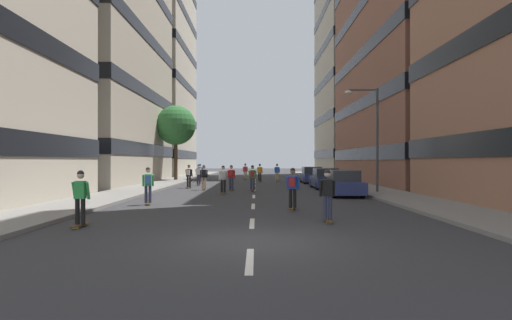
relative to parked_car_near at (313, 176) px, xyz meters
name	(u,v)px	position (x,y,z in m)	size (l,w,h in m)	color
ground_plane	(256,185)	(-5.30, -2.38, -0.70)	(148.48, 148.48, 0.00)	#333335
sidewalk_left	(171,182)	(-13.38, 0.71, -0.63)	(3.18, 68.06, 0.14)	gray
sidewalk_right	(341,182)	(2.79, 0.71, -0.63)	(3.18, 68.06, 0.14)	gray
lane_markings	(256,184)	(-5.30, -1.63, -0.70)	(0.16, 57.20, 0.01)	silver
building_left_mid	(64,44)	(-23.00, -0.43, 12.18)	(16.19, 19.93, 25.58)	#B2A893
building_left_far	(133,55)	(-23.00, 20.08, 16.53)	(16.19, 17.14, 34.28)	#BCB29E
building_right_mid	(449,35)	(12.41, -0.43, 12.90)	(16.19, 22.79, 27.03)	brown
building_right_far	(380,51)	(12.41, 20.08, 16.99)	(16.19, 16.42, 35.20)	#B2A893
parked_car_near	(313,176)	(0.00, 0.00, 0.00)	(1.82, 4.40, 1.52)	navy
parked_car_mid	(327,179)	(0.00, -7.42, 0.00)	(1.82, 4.40, 1.52)	navy
parked_car_far	(344,184)	(0.00, -13.58, 0.00)	(1.82, 4.40, 1.52)	navy
street_tree_near	(177,126)	(-13.38, 3.75, 4.98)	(4.03, 4.03, 7.59)	#4C3823
streetlamp_right	(373,128)	(2.10, -12.14, 3.44)	(2.13, 0.30, 6.50)	#3F3F44
skater_0	(224,178)	(-7.22, -12.30, 0.32)	(0.56, 0.92, 1.78)	brown
skater_1	(329,193)	(-2.76, -23.93, 0.29)	(0.54, 0.90, 1.78)	brown
skater_2	(82,196)	(-10.65, -24.94, 0.29)	(0.54, 0.91, 1.78)	brown
skater_3	(232,176)	(-6.88, -9.61, 0.32)	(0.55, 0.91, 1.78)	brown
skater_4	(261,172)	(-4.79, 2.55, 0.29)	(0.57, 0.92, 1.78)	brown
skater_5	(205,176)	(-8.86, -8.93, 0.32)	(0.56, 0.92, 1.78)	brown
skater_6	(200,174)	(-10.00, -3.57, 0.29)	(0.54, 0.91, 1.78)	brown
skater_7	(278,172)	(-3.04, 3.12, 0.29)	(0.56, 0.92, 1.78)	brown
skater_8	(149,183)	(-10.25, -18.53, 0.32)	(0.57, 0.92, 1.78)	brown
skater_9	(190,175)	(-10.26, -7.00, 0.32)	(0.56, 0.92, 1.78)	brown
skater_10	(247,171)	(-6.34, 6.77, 0.29)	(0.54, 0.91, 1.78)	brown
skater_11	(254,176)	(-5.41, -10.29, 0.32)	(0.55, 0.91, 1.78)	brown
skater_12	(201,172)	(-10.68, 2.10, 0.32)	(0.55, 0.92, 1.78)	brown
skater_13	(294,186)	(-3.62, -20.54, 0.32)	(0.57, 0.92, 1.78)	brown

